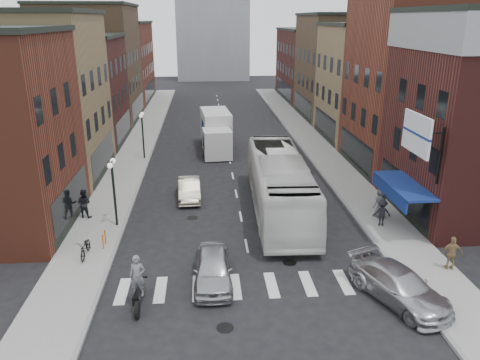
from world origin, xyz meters
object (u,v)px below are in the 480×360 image
(ped_right_a, at_px, (382,213))
(ped_right_c, at_px, (381,202))
(box_truck, at_px, (216,132))
(ped_right_b, at_px, (452,253))
(billboard_sign, at_px, (418,135))
(bike_rack, at_px, (104,239))
(sedan_left_far, at_px, (189,189))
(motorcycle_rider, at_px, (138,283))
(streetlamp_far, at_px, (142,127))
(ped_left_solo, at_px, (84,203))
(transit_bus, at_px, (279,184))
(curb_car, at_px, (399,286))
(parked_bicycle, at_px, (85,247))
(sedan_left_near, at_px, (213,269))
(streetlamp_near, at_px, (113,181))

(ped_right_a, height_order, ped_right_c, ped_right_c)
(box_truck, bearing_deg, ped_right_b, -70.09)
(billboard_sign, distance_m, bike_rack, 17.14)
(sedan_left_far, bearing_deg, motorcycle_rider, -100.69)
(box_truck, bearing_deg, billboard_sign, -69.26)
(streetlamp_far, relative_size, ped_right_b, 2.42)
(ped_left_solo, bearing_deg, transit_bus, -162.77)
(sedan_left_far, xyz_separation_m, curb_car, (9.37, -13.02, 0.06))
(bike_rack, height_order, parked_bicycle, parked_bicycle)
(sedan_left_near, xyz_separation_m, ped_left_solo, (-7.64, 7.92, 0.31))
(streetlamp_near, distance_m, parked_bicycle, 4.49)
(curb_car, relative_size, ped_right_b, 2.99)
(parked_bicycle, height_order, ped_left_solo, ped_left_solo)
(ped_right_a, bearing_deg, bike_rack, 12.35)
(sedan_left_near, xyz_separation_m, ped_right_c, (10.36, 6.59, 0.36))
(billboard_sign, distance_m, ped_left_solo, 19.43)
(bike_rack, height_order, motorcycle_rider, motorcycle_rider)
(transit_bus, xyz_separation_m, ped_left_solo, (-12.02, -0.26, -0.80))
(streetlamp_far, relative_size, sedan_left_near, 0.94)
(bike_rack, height_order, ped_right_a, ped_right_a)
(bike_rack, distance_m, box_truck, 20.38)
(streetlamp_far, distance_m, transit_bus, 15.90)
(streetlamp_near, height_order, motorcycle_rider, streetlamp_near)
(box_truck, distance_m, sedan_left_far, 12.45)
(transit_bus, relative_size, curb_car, 2.62)
(streetlamp_near, relative_size, transit_bus, 0.31)
(streetlamp_near, bearing_deg, sedan_left_far, 46.37)
(bike_rack, bearing_deg, streetlamp_far, 89.31)
(streetlamp_far, height_order, ped_right_b, streetlamp_far)
(curb_car, relative_size, parked_bicycle, 2.78)
(sedan_left_far, bearing_deg, parked_bicycle, -124.62)
(ped_right_a, bearing_deg, transit_bus, -19.80)
(sedan_left_near, xyz_separation_m, ped_right_b, (11.50, 0.13, 0.26))
(transit_bus, bearing_deg, ped_left_solo, -176.67)
(motorcycle_rider, bearing_deg, billboard_sign, 25.53)
(billboard_sign, relative_size, ped_right_a, 2.32)
(curb_car, height_order, ped_right_a, ped_right_a)
(curb_car, distance_m, ped_right_c, 9.00)
(ped_right_b, bearing_deg, ped_right_c, -68.79)
(sedan_left_far, relative_size, curb_car, 0.81)
(parked_bicycle, bearing_deg, streetlamp_near, 75.42)
(streetlamp_far, height_order, transit_bus, streetlamp_far)
(streetlamp_far, distance_m, ped_right_c, 21.23)
(streetlamp_far, xyz_separation_m, sedan_left_near, (5.50, -20.59, -2.17))
(parked_bicycle, distance_m, ped_left_solo, 5.24)
(transit_bus, relative_size, sedan_left_near, 3.04)
(bike_rack, xyz_separation_m, ped_right_c, (16.06, 2.71, 0.55))
(transit_bus, height_order, curb_car, transit_bus)
(ped_left_solo, bearing_deg, motorcycle_rider, 130.97)
(sedan_left_far, bearing_deg, transit_bus, -28.19)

